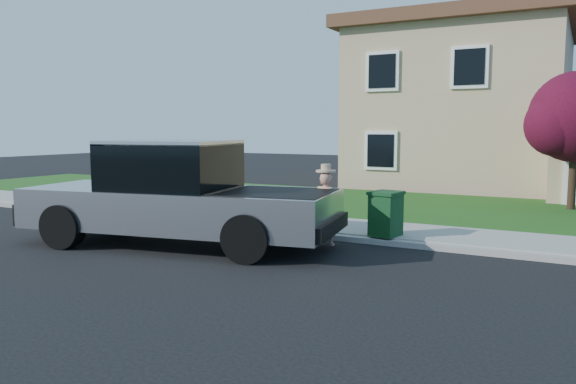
# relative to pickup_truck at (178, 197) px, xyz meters

# --- Properties ---
(ground) EXTENTS (80.00, 80.00, 0.00)m
(ground) POSITION_rel_pickup_truck_xyz_m (2.66, -0.86, -1.02)
(ground) COLOR black
(ground) RESTS_ON ground
(curb) EXTENTS (40.00, 0.20, 0.12)m
(curb) POSITION_rel_pickup_truck_xyz_m (3.66, 2.04, -0.96)
(curb) COLOR gray
(curb) RESTS_ON ground
(sidewalk) EXTENTS (40.00, 2.00, 0.15)m
(sidewalk) POSITION_rel_pickup_truck_xyz_m (3.66, 3.14, -0.95)
(sidewalk) COLOR gray
(sidewalk) RESTS_ON ground
(lawn) EXTENTS (40.00, 7.00, 0.10)m
(lawn) POSITION_rel_pickup_truck_xyz_m (3.66, 7.64, -0.97)
(lawn) COLOR #1D4313
(lawn) RESTS_ON ground
(house) EXTENTS (14.00, 11.30, 6.85)m
(house) POSITION_rel_pickup_truck_xyz_m (3.98, 15.52, 2.14)
(house) COLOR tan
(house) RESTS_ON ground
(pickup_truck) EXTENTS (6.97, 3.37, 2.20)m
(pickup_truck) POSITION_rel_pickup_truck_xyz_m (0.00, 0.00, 0.00)
(pickup_truck) COLOR black
(pickup_truck) RESTS_ON ground
(woman) EXTENTS (0.60, 0.42, 1.71)m
(woman) POSITION_rel_pickup_truck_xyz_m (2.72, 1.45, -0.22)
(woman) COLOR tan
(woman) RESTS_ON ground
(trash_bin) EXTENTS (0.69, 0.76, 0.96)m
(trash_bin) POSITION_rel_pickup_truck_xyz_m (3.75, 2.29, -0.39)
(trash_bin) COLOR #103B19
(trash_bin) RESTS_ON sidewalk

